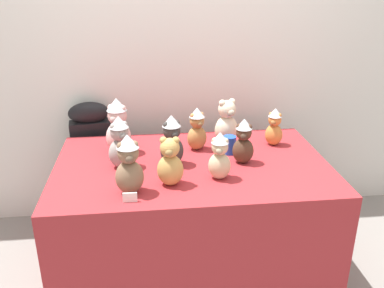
{
  "coord_description": "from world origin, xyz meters",
  "views": [
    {
      "loc": [
        -0.25,
        -1.93,
        1.74
      ],
      "look_at": [
        0.0,
        0.25,
        0.84
      ],
      "focal_mm": 38.88,
      "sensor_mm": 36.0,
      "label": 1
    }
  ],
  "objects_px": {
    "display_table": "(192,216)",
    "teddy_bear_charcoal": "(172,141)",
    "teddy_bear_caramel": "(197,129)",
    "teddy_bear_ash": "(120,143)",
    "instrument_case": "(94,163)",
    "teddy_bear_blush": "(118,126)",
    "teddy_bear_ginger": "(274,127)",
    "teddy_bear_honey": "(170,163)",
    "teddy_bear_cream": "(227,123)",
    "teddy_bear_cocoa": "(243,142)",
    "teddy_bear_sand": "(220,156)",
    "teddy_bear_mocha": "(129,165)",
    "party_cup_blue": "(229,145)"
  },
  "relations": [
    {
      "from": "display_table",
      "to": "teddy_bear_charcoal",
      "type": "height_order",
      "value": "teddy_bear_charcoal"
    },
    {
      "from": "teddy_bear_caramel",
      "to": "teddy_bear_ash",
      "type": "height_order",
      "value": "teddy_bear_ash"
    },
    {
      "from": "instrument_case",
      "to": "teddy_bear_blush",
      "type": "bearing_deg",
      "value": -68.9
    },
    {
      "from": "display_table",
      "to": "teddy_bear_caramel",
      "type": "relative_size",
      "value": 5.82
    },
    {
      "from": "teddy_bear_ginger",
      "to": "teddy_bear_honey",
      "type": "distance_m",
      "value": 0.84
    },
    {
      "from": "teddy_bear_blush",
      "to": "teddy_bear_cream",
      "type": "bearing_deg",
      "value": 24.97
    },
    {
      "from": "teddy_bear_ginger",
      "to": "instrument_case",
      "type": "bearing_deg",
      "value": -166.55
    },
    {
      "from": "teddy_bear_caramel",
      "to": "teddy_bear_charcoal",
      "type": "bearing_deg",
      "value": -149.25
    },
    {
      "from": "teddy_bear_ash",
      "to": "teddy_bear_cocoa",
      "type": "height_order",
      "value": "teddy_bear_ash"
    },
    {
      "from": "teddy_bear_ginger",
      "to": "teddy_bear_honey",
      "type": "bearing_deg",
      "value": -113.77
    },
    {
      "from": "display_table",
      "to": "teddy_bear_cream",
      "type": "height_order",
      "value": "teddy_bear_cream"
    },
    {
      "from": "teddy_bear_ginger",
      "to": "teddy_bear_cream",
      "type": "height_order",
      "value": "teddy_bear_cream"
    },
    {
      "from": "teddy_bear_caramel",
      "to": "teddy_bear_cocoa",
      "type": "distance_m",
      "value": 0.33
    },
    {
      "from": "teddy_bear_sand",
      "to": "teddy_bear_mocha",
      "type": "distance_m",
      "value": 0.48
    },
    {
      "from": "teddy_bear_ash",
      "to": "teddy_bear_cocoa",
      "type": "distance_m",
      "value": 0.7
    },
    {
      "from": "display_table",
      "to": "teddy_bear_sand",
      "type": "bearing_deg",
      "value": -59.42
    },
    {
      "from": "teddy_bear_honey",
      "to": "teddy_bear_blush",
      "type": "bearing_deg",
      "value": 129.29
    },
    {
      "from": "teddy_bear_cocoa",
      "to": "teddy_bear_cream",
      "type": "bearing_deg",
      "value": 113.28
    },
    {
      "from": "display_table",
      "to": "teddy_bear_ginger",
      "type": "distance_m",
      "value": 0.76
    },
    {
      "from": "display_table",
      "to": "teddy_bear_honey",
      "type": "relative_size",
      "value": 5.93
    },
    {
      "from": "teddy_bear_sand",
      "to": "teddy_bear_charcoal",
      "type": "height_order",
      "value": "teddy_bear_charcoal"
    },
    {
      "from": "teddy_bear_ginger",
      "to": "teddy_bear_caramel",
      "type": "xyz_separation_m",
      "value": [
        -0.5,
        -0.02,
        0.01
      ]
    },
    {
      "from": "teddy_bear_ginger",
      "to": "teddy_bear_sand",
      "type": "bearing_deg",
      "value": -102.73
    },
    {
      "from": "teddy_bear_cocoa",
      "to": "teddy_bear_charcoal",
      "type": "distance_m",
      "value": 0.41
    },
    {
      "from": "teddy_bear_ash",
      "to": "teddy_bear_honey",
      "type": "distance_m",
      "value": 0.36
    },
    {
      "from": "teddy_bear_cream",
      "to": "teddy_bear_ginger",
      "type": "bearing_deg",
      "value": -29.1
    },
    {
      "from": "teddy_bear_charcoal",
      "to": "teddy_bear_cocoa",
      "type": "bearing_deg",
      "value": -22.3
    },
    {
      "from": "teddy_bear_blush",
      "to": "teddy_bear_ash",
      "type": "bearing_deg",
      "value": -64.51
    },
    {
      "from": "teddy_bear_cocoa",
      "to": "teddy_bear_honey",
      "type": "relative_size",
      "value": 1.01
    },
    {
      "from": "teddy_bear_ash",
      "to": "teddy_bear_honey",
      "type": "relative_size",
      "value": 1.14
    },
    {
      "from": "teddy_bear_sand",
      "to": "teddy_bear_charcoal",
      "type": "relative_size",
      "value": 0.88
    },
    {
      "from": "teddy_bear_sand",
      "to": "teddy_bear_ash",
      "type": "xyz_separation_m",
      "value": [
        -0.53,
        0.21,
        0.02
      ]
    },
    {
      "from": "teddy_bear_mocha",
      "to": "teddy_bear_ginger",
      "type": "bearing_deg",
      "value": 21.37
    },
    {
      "from": "teddy_bear_ash",
      "to": "teddy_bear_mocha",
      "type": "distance_m",
      "value": 0.32
    },
    {
      "from": "teddy_bear_ash",
      "to": "teddy_bear_sand",
      "type": "bearing_deg",
      "value": -48.54
    },
    {
      "from": "teddy_bear_charcoal",
      "to": "instrument_case",
      "type": "bearing_deg",
      "value": 111.0
    },
    {
      "from": "teddy_bear_cream",
      "to": "display_table",
      "type": "bearing_deg",
      "value": -152.38
    },
    {
      "from": "teddy_bear_ash",
      "to": "teddy_bear_charcoal",
      "type": "bearing_deg",
      "value": -27.38
    },
    {
      "from": "teddy_bear_ginger",
      "to": "teddy_bear_honey",
      "type": "relative_size",
      "value": 0.92
    },
    {
      "from": "teddy_bear_blush",
      "to": "teddy_bear_honey",
      "type": "relative_size",
      "value": 1.29
    },
    {
      "from": "teddy_bear_ash",
      "to": "teddy_bear_cream",
      "type": "xyz_separation_m",
      "value": [
        0.66,
        0.27,
        -0.01
      ]
    },
    {
      "from": "teddy_bear_sand",
      "to": "party_cup_blue",
      "type": "height_order",
      "value": "teddy_bear_sand"
    },
    {
      "from": "teddy_bear_ginger",
      "to": "teddy_bear_charcoal",
      "type": "height_order",
      "value": "teddy_bear_charcoal"
    },
    {
      "from": "teddy_bear_sand",
      "to": "teddy_bear_ginger",
      "type": "height_order",
      "value": "teddy_bear_sand"
    },
    {
      "from": "display_table",
      "to": "teddy_bear_caramel",
      "type": "bearing_deg",
      "value": 74.97
    },
    {
      "from": "display_table",
      "to": "teddy_bear_sand",
      "type": "relative_size",
      "value": 5.97
    },
    {
      "from": "teddy_bear_blush",
      "to": "teddy_bear_honey",
      "type": "height_order",
      "value": "teddy_bear_blush"
    },
    {
      "from": "teddy_bear_caramel",
      "to": "teddy_bear_cocoa",
      "type": "xyz_separation_m",
      "value": [
        0.24,
        -0.23,
        -0.0
      ]
    },
    {
      "from": "teddy_bear_ginger",
      "to": "party_cup_blue",
      "type": "xyz_separation_m",
      "value": [
        -0.31,
        -0.1,
        -0.06
      ]
    },
    {
      "from": "display_table",
      "to": "teddy_bear_cream",
      "type": "relative_size",
      "value": 5.29
    }
  ]
}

